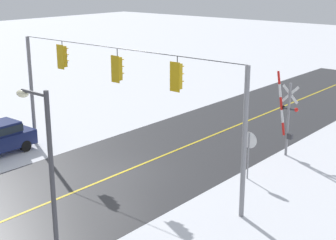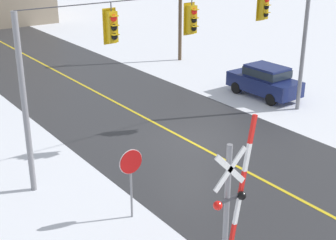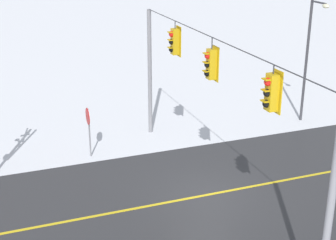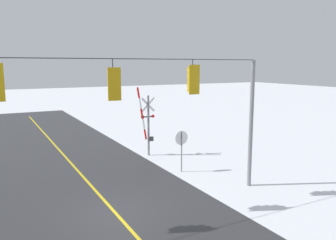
{
  "view_description": "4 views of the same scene",
  "coord_description": "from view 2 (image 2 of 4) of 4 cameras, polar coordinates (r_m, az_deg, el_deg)",
  "views": [
    {
      "loc": [
        -16.54,
        15.9,
        9.44
      ],
      "look_at": [
        -1.17,
        -2.28,
        2.46
      ],
      "focal_mm": 53.09,
      "sensor_mm": 36.0,
      "label": 1
    },
    {
      "loc": [
        -11.99,
        -14.84,
        8.48
      ],
      "look_at": [
        -2.57,
        -1.93,
        2.21
      ],
      "focal_mm": 51.73,
      "sensor_mm": 36.0,
      "label": 2
    },
    {
      "loc": [
        15.73,
        -7.5,
        9.73
      ],
      "look_at": [
        -1.48,
        -1.1,
        2.76
      ],
      "focal_mm": 53.94,
      "sensor_mm": 36.0,
      "label": 3
    },
    {
      "loc": [
        4.31,
        12.63,
        5.96
      ],
      "look_at": [
        -3.77,
        -2.55,
        3.2
      ],
      "focal_mm": 36.72,
      "sensor_mm": 36.0,
      "label": 4
    }
  ],
  "objects": [
    {
      "name": "ground_plane",
      "position": [
        20.88,
        2.6,
        -2.57
      ],
      "size": [
        160.0,
        160.0,
        0.0
      ],
      "primitive_type": "plane",
      "color": "white"
    },
    {
      "name": "road_asphalt",
      "position": [
        25.5,
        -5.83,
        1.88
      ],
      "size": [
        9.0,
        80.0,
        0.01
      ],
      "primitive_type": "cube",
      "color": "#303033",
      "rests_on": "ground"
    },
    {
      "name": "lane_centre_line",
      "position": [
        25.49,
        -5.83,
        1.9
      ],
      "size": [
        0.14,
        72.0,
        0.01
      ],
      "primitive_type": "cube",
      "color": "gold",
      "rests_on": "ground"
    },
    {
      "name": "signal_span",
      "position": [
        19.57,
        2.97,
        8.94
      ],
      "size": [
        14.2,
        0.47,
        6.22
      ],
      "color": "gray",
      "rests_on": "ground"
    },
    {
      "name": "stop_sign",
      "position": [
        14.86,
        -4.38,
        -5.74
      ],
      "size": [
        0.8,
        0.09,
        2.35
      ],
      "color": "gray",
      "rests_on": "ground"
    },
    {
      "name": "railroad_crossing",
      "position": [
        11.81,
        7.19,
        -10.51
      ],
      "size": [
        1.29,
        0.31,
        4.56
      ],
      "color": "gray",
      "rests_on": "ground"
    },
    {
      "name": "parked_car_navy",
      "position": [
        26.77,
        11.35,
        4.66
      ],
      "size": [
        1.87,
        4.22,
        1.74
      ],
      "color": "navy",
      "rests_on": "ground"
    },
    {
      "name": "utility_pole",
      "position": [
        33.56,
        1.46,
        13.6
      ],
      "size": [
        1.8,
        0.24,
        7.58
      ],
      "color": "brown",
      "rests_on": "ground"
    }
  ]
}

